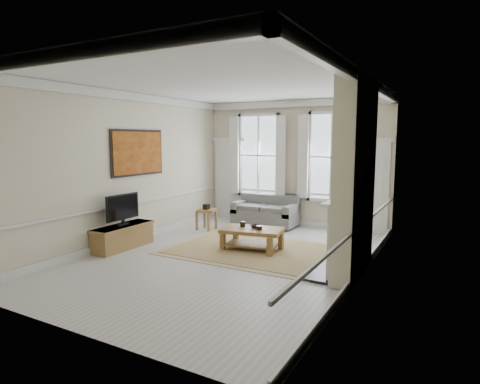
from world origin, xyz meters
The scene contains 23 objects.
floor centered at (0.00, 0.00, 0.00)m, with size 7.20×7.20×0.00m, color #B7B5AD.
ceiling centered at (0.00, 0.00, 3.40)m, with size 7.20×7.20×0.00m, color white.
back_wall centered at (0.00, 3.60, 1.70)m, with size 5.20×5.20×0.00m, color beige.
left_wall centered at (-2.60, 0.00, 1.70)m, with size 7.20×7.20×0.00m, color beige.
right_wall centered at (2.60, 0.00, 1.70)m, with size 7.20×7.20×0.00m, color beige.
window_left centered at (-1.05, 3.55, 1.90)m, with size 1.26×0.20×2.20m, color #B2BCC6, non-canonical shape.
window_right centered at (1.05, 3.55, 1.90)m, with size 1.26×0.20×2.20m, color #B2BCC6, non-canonical shape.
door_left centered at (-2.05, 3.56, 1.15)m, with size 0.90×0.08×2.30m, color silver.
door_right centered at (2.05, 3.56, 1.15)m, with size 0.90×0.08×2.30m, color silver.
painting centered at (-2.56, 0.30, 2.05)m, with size 0.05×1.66×1.06m, color #AE6E1D.
chimney_breast centered at (2.43, 0.20, 1.70)m, with size 0.35×1.70×3.38m, color beige.
hearth centered at (2.00, 0.20, 0.03)m, with size 0.55×1.50×0.05m, color black.
fireplace centered at (2.20, 0.20, 0.73)m, with size 0.21×1.45×1.33m.
mirror centered at (2.21, 0.20, 2.05)m, with size 0.06×1.26×1.06m, color gold.
sofa centered at (-0.60, 3.11, 0.35)m, with size 1.73×0.84×0.83m.
side_table centered at (-1.75, 1.90, 0.43)m, with size 0.56×0.56×0.54m.
rug centered at (0.18, 0.74, 0.01)m, with size 3.50×2.60×0.02m, color tan.
coffee_table centered at (0.18, 0.74, 0.39)m, with size 1.38×0.96×0.47m.
ceramic_pot_a centered at (-0.07, 0.79, 0.53)m, with size 0.12×0.12×0.12m, color black.
ceramic_pot_b centered at (0.38, 0.69, 0.52)m, with size 0.12×0.12×0.09m, color black.
bowl centered at (0.23, 0.84, 0.50)m, with size 0.24×0.24×0.06m, color black.
tv_stand centered at (-2.34, -0.48, 0.26)m, with size 0.46×1.43×0.51m, color brown.
tv centered at (-2.32, -0.48, 0.91)m, with size 0.08×0.90×0.68m.
Camera 1 is at (3.98, -6.70, 2.36)m, focal length 30.00 mm.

